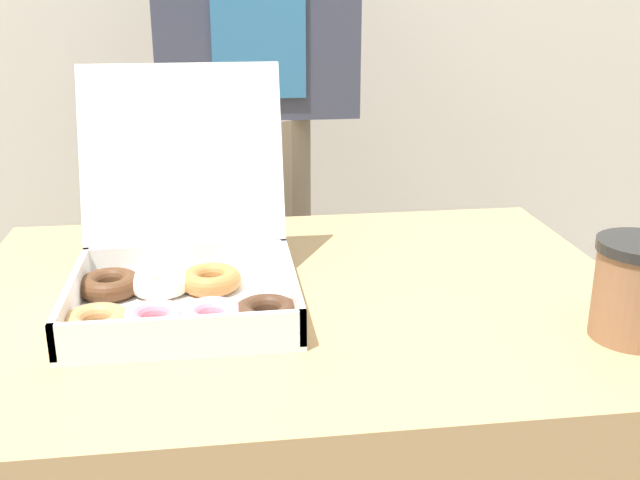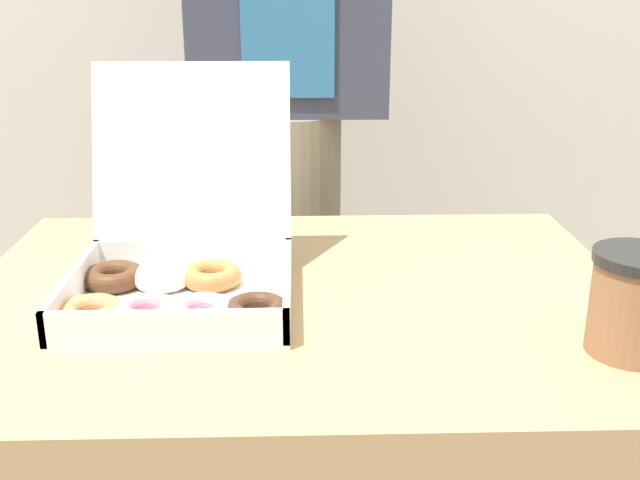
% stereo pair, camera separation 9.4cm
% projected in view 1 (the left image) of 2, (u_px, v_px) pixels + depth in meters
% --- Properties ---
extents(donut_box, '(0.30, 0.33, 0.28)m').
position_uv_depth(donut_box, '(178.00, 274.00, 0.93)').
color(donut_box, white).
rests_on(donut_box, table).
extents(coffee_cup, '(0.10, 0.10, 0.12)m').
position_uv_depth(coffee_cup, '(638.00, 289.00, 0.84)').
color(coffee_cup, '#8C6042').
rests_on(coffee_cup, table).
extents(person_customer, '(0.39, 0.23, 1.62)m').
position_uv_depth(person_customer, '(257.00, 78.00, 1.49)').
color(person_customer, gray).
rests_on(person_customer, ground_plane).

